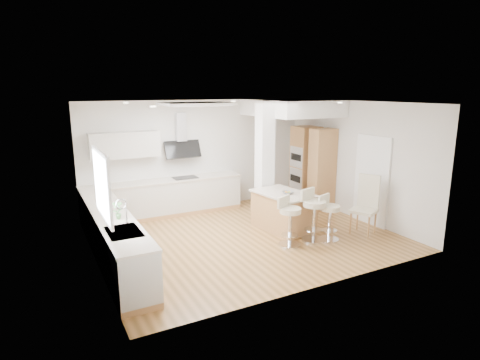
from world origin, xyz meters
TOP-DOWN VIEW (x-y plane):
  - ground at (0.00, 0.00)m, footprint 6.00×6.00m
  - ceiling at (0.00, 0.00)m, footprint 6.00×5.00m
  - wall_back at (0.00, 2.50)m, footprint 6.00×0.04m
  - wall_left at (-3.00, 0.00)m, footprint 0.04×5.00m
  - wall_right at (3.00, 0.00)m, footprint 0.04×5.00m
  - skylight at (-0.79, 0.60)m, footprint 4.10×2.10m
  - window_left at (-2.96, -0.90)m, footprint 0.06×1.28m
  - doorway_right at (2.97, -0.60)m, footprint 0.05×1.00m
  - counter_left at (-2.70, 0.23)m, footprint 0.63×4.50m
  - counter_back at (-0.91, 2.22)m, footprint 3.62×0.63m
  - pillar at (1.05, 0.95)m, footprint 0.35×0.35m
  - soffit at (2.10, 1.40)m, footprint 1.78×2.20m
  - oven_column at (2.68, 1.23)m, footprint 0.63×1.21m
  - peninsula at (0.99, 0.03)m, footprint 1.08×1.48m
  - bar_stool_a at (0.55, -0.83)m, footprint 0.58×0.58m
  - bar_stool_b at (1.13, -0.84)m, footprint 0.60×0.60m
  - bar_stool_c at (1.44, -0.98)m, footprint 0.54×0.54m
  - dining_chair at (2.43, -1.00)m, footprint 0.66×0.66m

SIDE VIEW (x-z plane):
  - ground at x=0.00m, z-range 0.00..0.00m
  - ceiling at x=0.00m, z-range -0.01..0.01m
  - peninsula at x=0.99m, z-range -0.03..0.87m
  - counter_left at x=-2.70m, z-range -0.22..1.13m
  - bar_stool_c at x=1.44m, z-range 0.06..1.01m
  - bar_stool_a at x=0.55m, z-range 0.06..1.05m
  - bar_stool_b at x=1.13m, z-range 0.07..1.14m
  - dining_chair at x=2.43m, z-range 0.04..1.32m
  - counter_back at x=-0.91m, z-range -0.55..1.95m
  - doorway_right at x=2.97m, z-range -0.05..2.05m
  - oven_column at x=2.68m, z-range 0.00..2.10m
  - wall_back at x=0.00m, z-range 0.00..2.80m
  - wall_left at x=-3.00m, z-range 0.00..2.80m
  - wall_right at x=3.00m, z-range 0.00..2.80m
  - pillar at x=1.05m, z-range 0.00..2.80m
  - window_left at x=-2.96m, z-range 1.16..2.23m
  - soffit at x=2.10m, z-range 2.40..2.80m
  - skylight at x=-0.79m, z-range 2.74..2.80m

